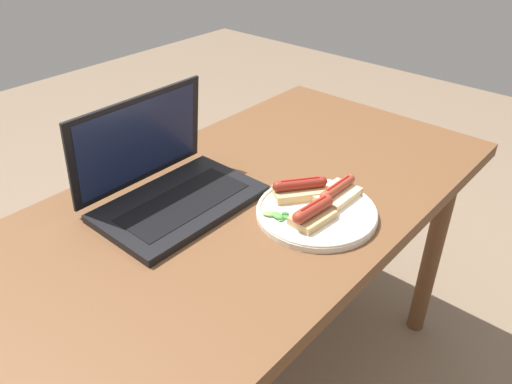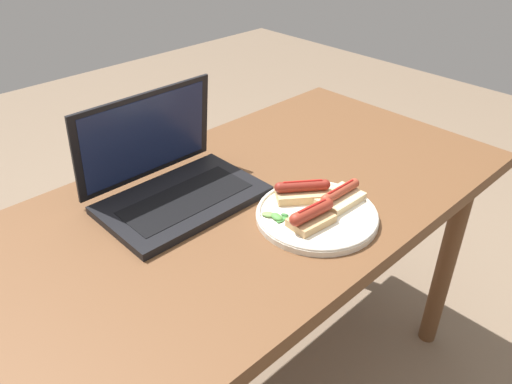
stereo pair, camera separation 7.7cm
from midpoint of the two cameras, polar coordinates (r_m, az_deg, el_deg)
desk at (r=1.18m, az=-3.53°, el=-4.54°), size 1.34×0.68×0.70m
laptop at (r=1.13m, az=-11.93°, el=0.73°), size 0.35×0.25×0.23m
plate at (r=1.08m, az=4.91°, el=-2.31°), size 0.26×0.26×0.02m
sausage_toast_left at (r=1.03m, az=4.39°, el=-2.46°), size 0.11×0.07×0.05m
sausage_toast_middle at (r=1.11m, az=3.06°, el=0.31°), size 0.13×0.12×0.05m
sausage_toast_right at (r=1.11m, az=7.32°, el=-0.02°), size 0.12×0.07×0.04m
salad_pile at (r=1.05m, az=0.26°, el=-2.73°), size 0.05×0.06×0.01m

